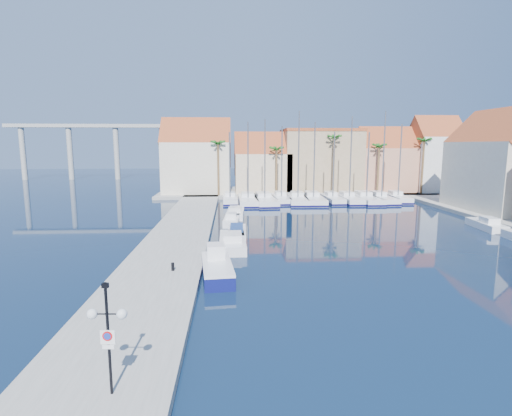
{
  "coord_description": "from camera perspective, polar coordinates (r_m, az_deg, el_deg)",
  "views": [
    {
      "loc": [
        -3.89,
        -26.68,
        9.13
      ],
      "look_at": [
        -1.44,
        11.78,
        3.0
      ],
      "focal_mm": 28.0,
      "sensor_mm": 36.0,
      "label": 1
    }
  ],
  "objects": [
    {
      "name": "ground",
      "position": [
        28.46,
        4.47,
        -9.7
      ],
      "size": [
        260.0,
        260.0,
        0.0
      ],
      "primitive_type": "plane",
      "color": "black",
      "rests_on": "ground"
    },
    {
      "name": "quay_west",
      "position": [
        41.47,
        -10.65,
        -3.49
      ],
      "size": [
        6.0,
        77.0,
        0.5
      ],
      "primitive_type": "cube",
      "color": "gray",
      "rests_on": "ground"
    },
    {
      "name": "shore_north",
      "position": [
        76.48,
        6.86,
        2.3
      ],
      "size": [
        54.0,
        16.0,
        0.5
      ],
      "primitive_type": "cube",
      "color": "gray",
      "rests_on": "ground"
    },
    {
      "name": "lamp_post",
      "position": [
        14.99,
        -20.47,
        -14.99
      ],
      "size": [
        1.38,
        0.44,
        4.07
      ],
      "rotation": [
        0.0,
        0.0,
        -0.07
      ],
      "color": "black",
      "rests_on": "quay_west"
    },
    {
      "name": "bollard",
      "position": [
        28.49,
        -11.8,
        -8.2
      ],
      "size": [
        0.23,
        0.23,
        0.56
      ],
      "primitive_type": "cylinder",
      "color": "black",
      "rests_on": "quay_west"
    },
    {
      "name": "fishing_boat",
      "position": [
        28.27,
        -5.6,
        -8.39
      ],
      "size": [
        2.53,
        6.06,
        2.06
      ],
      "rotation": [
        0.0,
        0.0,
        0.1
      ],
      "color": "#0E1253",
      "rests_on": "ground"
    },
    {
      "name": "motorboat_west_0",
      "position": [
        36.14,
        -3.39,
        -4.78
      ],
      "size": [
        2.36,
        7.18,
        1.4
      ],
      "rotation": [
        0.0,
        0.0,
        0.01
      ],
      "color": "white",
      "rests_on": "ground"
    },
    {
      "name": "motorboat_west_1",
      "position": [
        39.78,
        -2.76,
        -3.49
      ],
      "size": [
        1.95,
        5.62,
        1.4
      ],
      "rotation": [
        0.0,
        0.0,
        -0.03
      ],
      "color": "white",
      "rests_on": "ground"
    },
    {
      "name": "motorboat_west_2",
      "position": [
        46.35,
        -3.5,
        -1.7
      ],
      "size": [
        2.04,
        5.37,
        1.4
      ],
      "rotation": [
        0.0,
        0.0,
        -0.07
      ],
      "color": "white",
      "rests_on": "ground"
    },
    {
      "name": "motorboat_west_3",
      "position": [
        50.97,
        -2.96,
        -0.71
      ],
      "size": [
        2.42,
        6.5,
        1.4
      ],
      "rotation": [
        0.0,
        0.0,
        -0.06
      ],
      "color": "white",
      "rests_on": "ground"
    },
    {
      "name": "motorboat_east_1",
      "position": [
        50.37,
        30.06,
        -2.05
      ],
      "size": [
        2.33,
        5.84,
        1.4
      ],
      "rotation": [
        0.0,
        0.0,
        -0.09
      ],
      "color": "white",
      "rests_on": "ground"
    },
    {
      "name": "sailboat_0",
      "position": [
        63.68,
        -3.73,
        1.31
      ],
      "size": [
        2.39,
        8.46,
        11.05
      ],
      "rotation": [
        0.0,
        0.0,
        0.02
      ],
      "color": "white",
      "rests_on": "ground"
    },
    {
      "name": "sailboat_1",
      "position": [
        62.68,
        -1.15,
        1.19
      ],
      "size": [
        2.89,
        10.87,
        12.56
      ],
      "rotation": [
        0.0,
        0.0,
        0.0
      ],
      "color": "white",
      "rests_on": "ground"
    },
    {
      "name": "sailboat_2",
      "position": [
        62.8,
        1.18,
        1.2
      ],
      "size": [
        3.68,
        11.76,
        12.93
      ],
      "rotation": [
        0.0,
        0.0,
        0.05
      ],
      "color": "white",
      "rests_on": "ground"
    },
    {
      "name": "sailboat_3",
      "position": [
        64.38,
        3.59,
        1.4
      ],
      "size": [
        2.51,
        8.91,
        12.06
      ],
      "rotation": [
        0.0,
        0.0,
        0.02
      ],
      "color": "white",
      "rests_on": "ground"
    },
    {
      "name": "sailboat_4",
      "position": [
        63.99,
        5.96,
        1.32
      ],
      "size": [
        3.69,
        10.85,
        14.22
      ],
      "rotation": [
        0.0,
        0.0,
        -0.08
      ],
      "color": "white",
      "rests_on": "ground"
    },
    {
      "name": "sailboat_5",
      "position": [
        64.61,
        8.12,
        1.33
      ],
      "size": [
        3.42,
        11.2,
        12.59
      ],
      "rotation": [
        0.0,
        0.0,
        -0.05
      ],
      "color": "white",
      "rests_on": "ground"
    },
    {
      "name": "sailboat_6",
      "position": [
        65.28,
        10.79,
        1.35
      ],
      "size": [
        2.43,
        8.81,
        11.08
      ],
      "rotation": [
        0.0,
        0.0,
        0.01
      ],
      "color": "white",
      "rests_on": "ground"
    },
    {
      "name": "sailboat_7",
      "position": [
        65.78,
        13.03,
        1.35
      ],
      "size": [
        2.67,
        9.78,
        13.47
      ],
      "rotation": [
        0.0,
        0.0,
        0.01
      ],
      "color": "white",
      "rests_on": "ground"
    },
    {
      "name": "sailboat_8",
      "position": [
        66.79,
        15.33,
        1.34
      ],
      "size": [
        2.93,
        11.05,
        11.07
      ],
      "rotation": [
        0.0,
        0.0,
        -0.0
      ],
      "color": "white",
      "rests_on": "ground"
    },
    {
      "name": "sailboat_9",
      "position": [
        67.38,
        17.3,
        1.36
      ],
      "size": [
        2.96,
        9.94,
        14.28
      ],
      "rotation": [
        0.0,
        0.0,
        0.04
      ],
      "color": "white",
      "rests_on": "ground"
    },
    {
      "name": "sailboat_10",
      "position": [
        69.28,
        19.48,
        1.45
      ],
      "size": [
        2.92,
        8.94,
        12.4
      ],
      "rotation": [
        0.0,
        0.0,
        -0.07
      ],
      "color": "white",
      "rests_on": "ground"
    },
    {
      "name": "building_0",
      "position": [
        73.98,
        -8.43,
        6.92
      ],
      "size": [
        12.3,
        9.0,
        13.5
      ],
      "color": "beige",
      "rests_on": "shore_north"
    },
    {
      "name": "building_1",
      "position": [
        74.01,
        0.94,
        6.07
      ],
      "size": [
        10.3,
        8.0,
        11.0
      ],
      "color": "tan",
      "rests_on": "shore_north"
    },
    {
      "name": "building_2",
      "position": [
        76.62,
        9.17,
        6.77
      ],
      "size": [
        14.2,
        10.2,
        11.5
      ],
      "color": "#9D8761",
      "rests_on": "shore_north"
    },
    {
      "name": "building_3",
      "position": [
        79.21,
        17.87,
        6.24
      ],
      "size": [
        10.3,
        8.0,
        12.0
      ],
      "color": "tan",
      "rests_on": "shore_north"
    },
    {
      "name": "building_4",
      "position": [
        81.99,
        24.07,
        6.75
      ],
      "size": [
        8.3,
        8.0,
        14.0
      ],
      "color": "silver",
      "rests_on": "shore_north"
    },
    {
      "name": "building_6",
      "position": [
        62.15,
        31.79,
        5.28
      ],
      "size": [
        9.0,
        14.3,
        13.5
      ],
      "color": "beige",
      "rests_on": "shore_east"
    },
    {
      "name": "palm_0",
      "position": [
        68.71,
        -5.46,
        8.95
      ],
      "size": [
        2.6,
        2.6,
        10.15
      ],
      "color": "brown",
      "rests_on": "shore_north"
    },
    {
      "name": "palm_1",
      "position": [
        69.14,
        2.95,
        8.2
      ],
      "size": [
        2.6,
        2.6,
        9.15
      ],
      "color": "brown",
      "rests_on": "shore_north"
    },
    {
      "name": "palm_2",
      "position": [
        70.98,
        11.12,
        9.59
      ],
      "size": [
        2.6,
        2.6,
        11.15
      ],
      "color": "brown",
      "rests_on": "shore_north"
    },
    {
      "name": "palm_3",
      "position": [
        73.4,
        17.2,
        8.23
      ],
      "size": [
        2.6,
        2.6,
        9.65
      ],
      "color": "brown",
      "rests_on": "shore_north"
    },
    {
      "name": "palm_4",
      "position": [
        76.59,
        22.9,
        8.65
      ],
      "size": [
        2.6,
        2.6,
        10.65
      ],
      "color": "brown",
      "rests_on": "shore_north"
    },
    {
      "name": "viaduct",
      "position": [
        114.24,
        -21.85,
        8.96
      ],
      "size": [
        48.0,
        2.2,
        14.45
      ],
      "color": "#9E9E99",
      "rests_on": "ground"
    }
  ]
}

